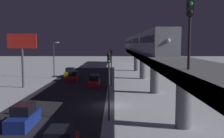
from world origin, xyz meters
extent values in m
plane|color=silver|center=(0.00, 0.00, 0.00)|extent=(240.00, 240.00, 0.00)
cube|color=#28282D|center=(5.98, 0.00, 0.00)|extent=(11.00, 94.54, 0.01)
cube|color=slate|center=(-6.63, 0.00, 5.34)|extent=(5.00, 94.54, 0.80)
cube|color=#38383D|center=(-4.25, 0.00, 5.34)|extent=(0.24, 92.65, 0.80)
cylinder|color=slate|center=(-6.63, -39.39, 2.47)|extent=(1.40, 1.40, 4.94)
cylinder|color=slate|center=(-6.63, -23.63, 2.47)|extent=(1.40, 1.40, 4.94)
cylinder|color=slate|center=(-6.63, -7.88, 2.47)|extent=(1.40, 1.40, 4.94)
cylinder|color=slate|center=(-6.63, 7.88, 2.47)|extent=(1.40, 1.40, 4.94)
cube|color=#999EA8|center=(-6.63, -8.14, 7.44)|extent=(2.90, 18.00, 3.40)
cube|color=black|center=(-6.63, -8.14, 7.85)|extent=(2.94, 16.20, 0.90)
cube|color=#999EA8|center=(-6.63, -26.74, 7.44)|extent=(2.90, 18.00, 3.40)
cube|color=black|center=(-6.63, -26.74, 7.85)|extent=(2.94, 16.20, 0.90)
cube|color=#999EA8|center=(-6.63, -45.34, 7.44)|extent=(2.90, 18.00, 3.40)
cube|color=black|center=(-6.63, -45.34, 7.85)|extent=(2.94, 16.20, 0.90)
cube|color=#999EA8|center=(-6.63, -63.94, 7.44)|extent=(2.90, 18.00, 3.40)
cube|color=black|center=(-6.63, -63.94, 7.85)|extent=(2.94, 16.20, 0.90)
sphere|color=white|center=(-6.63, 0.91, 7.61)|extent=(0.44, 0.44, 0.44)
cylinder|color=black|center=(-4.97, 14.62, 7.34)|extent=(0.16, 0.16, 3.20)
cube|color=black|center=(-4.97, 14.62, 9.29)|extent=(0.36, 0.28, 0.90)
sphere|color=#19F23F|center=(-4.97, 14.78, 9.52)|extent=(0.22, 0.22, 0.22)
sphere|color=#333333|center=(-4.97, 14.78, 9.06)|extent=(0.22, 0.22, 0.22)
cube|color=black|center=(2.78, 14.07, 1.54)|extent=(1.58, 1.98, 0.87)
cube|color=navy|center=(7.38, 7.63, 0.55)|extent=(1.80, 4.64, 1.10)
cube|color=black|center=(7.38, 7.63, 1.54)|extent=(1.58, 2.23, 0.87)
cube|color=#A51E1E|center=(7.38, -20.03, 0.55)|extent=(1.80, 4.78, 1.10)
cube|color=black|center=(7.38, -20.03, 1.54)|extent=(1.58, 2.30, 0.87)
cube|color=#A51E1E|center=(2.78, -13.86, 0.55)|extent=(1.80, 4.43, 1.10)
cube|color=black|center=(2.78, -13.86, 1.54)|extent=(1.58, 2.12, 0.87)
cube|color=gold|center=(9.18, -26.65, 0.55)|extent=(1.80, 4.64, 1.10)
cube|color=black|center=(9.18, -26.65, 1.54)|extent=(1.58, 2.23, 0.87)
cylinder|color=#2D2D2D|center=(-0.12, 5.97, 2.75)|extent=(0.16, 0.16, 5.50)
cube|color=black|center=(-0.12, 5.97, 5.95)|extent=(0.32, 0.32, 0.90)
sphere|color=black|center=(-0.12, 6.15, 6.25)|extent=(0.20, 0.20, 0.20)
sphere|color=black|center=(-0.12, 6.15, 5.95)|extent=(0.20, 0.20, 0.20)
sphere|color=#19E53F|center=(-0.12, 6.15, 5.65)|extent=(0.20, 0.20, 0.20)
cylinder|color=#2D2D2D|center=(-0.12, -14.40, 2.75)|extent=(0.16, 0.16, 5.50)
cube|color=black|center=(-0.12, -14.40, 5.95)|extent=(0.32, 0.32, 0.90)
sphere|color=red|center=(-0.12, -14.22, 6.25)|extent=(0.20, 0.20, 0.20)
sphere|color=black|center=(-0.12, -14.22, 5.95)|extent=(0.20, 0.20, 0.20)
sphere|color=black|center=(-0.12, -14.22, 5.65)|extent=(0.20, 0.20, 0.20)
cylinder|color=#4C4C51|center=(14.51, -12.48, 3.25)|extent=(0.36, 0.36, 6.50)
cube|color=red|center=(14.51, -12.48, 7.70)|extent=(4.80, 0.30, 2.40)
cylinder|color=#38383D|center=(12.28, -25.00, 3.75)|extent=(0.20, 0.20, 7.50)
ellipsoid|color=#F4E5B2|center=(11.48, -25.00, 7.50)|extent=(0.90, 0.44, 0.30)
camera|label=1|loc=(-0.60, 29.69, 7.25)|focal=41.26mm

